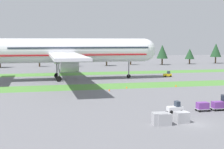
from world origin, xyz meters
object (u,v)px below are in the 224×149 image
(cargo_dolly_second, at_px, (218,105))
(uld_container_0, at_px, (164,119))
(uld_container_2, at_px, (182,117))
(taxiway_marker_2, at_px, (109,90))
(taxiway_marker_0, at_px, (176,86))
(taxiway_marker_1, at_px, (127,87))
(baggage_tug, at_px, (175,108))
(cargo_dolly_lead, at_px, (203,106))
(uld_container_1, at_px, (159,119))
(airliner, at_px, (66,50))
(pushback_tractor, at_px, (168,74))

(cargo_dolly_second, bearing_deg, uld_container_0, 118.08)
(uld_container_2, height_order, taxiway_marker_2, uld_container_2)
(taxiway_marker_0, height_order, taxiway_marker_1, taxiway_marker_0)
(cargo_dolly_second, xyz_separation_m, taxiway_marker_0, (4.66, 28.19, -0.62))
(baggage_tug, distance_m, taxiway_marker_2, 25.89)
(cargo_dolly_lead, relative_size, uld_container_1, 1.11)
(airliner, xyz_separation_m, uld_container_0, (9.31, -56.48, -8.15))
(pushback_tractor, xyz_separation_m, taxiway_marker_0, (-6.50, -21.49, -0.51))
(baggage_tug, relative_size, uld_container_0, 1.31)
(taxiway_marker_0, bearing_deg, cargo_dolly_lead, -104.99)
(airliner, height_order, uld_container_1, airliner)
(cargo_dolly_lead, relative_size, uld_container_2, 1.11)
(uld_container_0, relative_size, taxiway_marker_1, 3.75)
(pushback_tractor, distance_m, uld_container_0, 61.59)
(airliner, distance_m, uld_container_1, 57.61)
(airliner, relative_size, taxiway_marker_1, 134.06)
(airliner, relative_size, uld_container_1, 35.72)
(uld_container_1, bearing_deg, taxiway_marker_0, 62.82)
(uld_container_0, height_order, taxiway_marker_2, uld_container_0)
(pushback_tractor, bearing_deg, uld_container_2, 159.15)
(pushback_tractor, bearing_deg, cargo_dolly_second, 166.90)
(taxiway_marker_0, bearing_deg, airliner, 141.56)
(pushback_tractor, distance_m, taxiway_marker_2, 35.11)
(cargo_dolly_second, xyz_separation_m, pushback_tractor, (11.16, 49.69, -0.10))
(uld_container_1, distance_m, taxiway_marker_2, 32.02)
(uld_container_0, height_order, taxiway_marker_0, uld_container_0)
(taxiway_marker_0, distance_m, taxiway_marker_1, 13.34)
(airliner, xyz_separation_m, pushback_tractor, (33.27, 0.25, -8.19))
(uld_container_0, bearing_deg, uld_container_2, 12.46)
(pushback_tractor, relative_size, uld_container_0, 1.30)
(cargo_dolly_lead, distance_m, taxiway_marker_1, 28.92)
(pushback_tractor, bearing_deg, taxiway_marker_0, 162.73)
(uld_container_1, relative_size, taxiway_marker_2, 3.85)
(baggage_tug, xyz_separation_m, pushback_tractor, (19.09, 49.79, 0.00))
(airliner, height_order, taxiway_marker_2, airliner)
(baggage_tug, bearing_deg, taxiway_marker_0, -24.74)
(taxiway_marker_0, bearing_deg, cargo_dolly_second, -99.38)
(cargo_dolly_second, relative_size, uld_container_2, 1.11)
(pushback_tractor, bearing_deg, taxiway_marker_2, 134.05)
(airliner, bearing_deg, taxiway_marker_2, 18.21)
(uld_container_0, distance_m, taxiway_marker_0, 39.33)
(uld_container_2, distance_m, taxiway_marker_2, 31.73)
(taxiway_marker_0, bearing_deg, uld_container_0, -116.35)
(taxiway_marker_1, bearing_deg, pushback_tractor, 47.16)
(pushback_tractor, height_order, taxiway_marker_1, pushback_tractor)
(uld_container_2, relative_size, taxiway_marker_0, 3.30)
(uld_container_0, xyz_separation_m, uld_container_1, (-0.58, 0.12, 0.04))
(airliner, distance_m, pushback_tractor, 34.26)
(taxiway_marker_2, bearing_deg, taxiway_marker_0, 9.52)
(baggage_tug, bearing_deg, pushback_tractor, -21.74)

